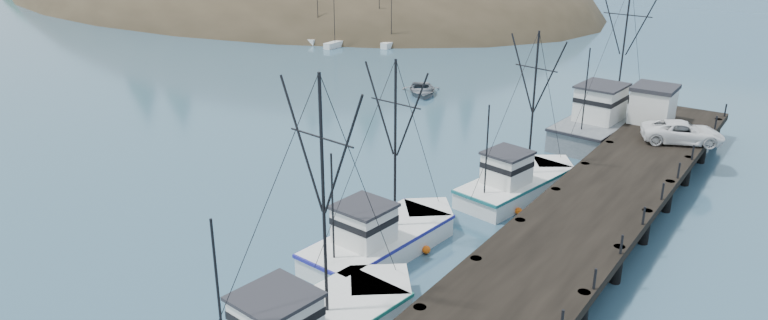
# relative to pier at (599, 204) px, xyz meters

# --- Properties ---
(ground) EXTENTS (400.00, 400.00, 0.00)m
(ground) POSITION_rel_pier_xyz_m (-14.00, -16.00, -1.69)
(ground) COLOR #2E5067
(ground) RESTS_ON ground
(pier) EXTENTS (6.00, 44.00, 2.00)m
(pier) POSITION_rel_pier_xyz_m (0.00, 0.00, 0.00)
(pier) COLOR black
(pier) RESTS_ON ground
(headland) EXTENTS (134.80, 78.00, 51.00)m
(headland) POSITION_rel_pier_xyz_m (-88.95, 62.61, -6.24)
(headland) COLOR #382D1E
(headland) RESTS_ON ground
(moored_sailboats) EXTENTS (20.08, 17.66, 6.35)m
(moored_sailboats) POSITION_rel_pier_xyz_m (-48.08, 40.12, -1.36)
(moored_sailboats) COLOR white
(moored_sailboats) RESTS_ON ground
(trawler_mid) EXTENTS (4.44, 10.80, 10.72)m
(trawler_mid) POSITION_rel_pier_xyz_m (-8.64, -8.95, -0.87)
(trawler_mid) COLOR white
(trawler_mid) RESTS_ON ground
(trawler_far) EXTENTS (4.88, 10.46, 10.76)m
(trawler_far) POSITION_rel_pier_xyz_m (-5.86, 2.27, -0.87)
(trawler_far) COLOR white
(trawler_far) RESTS_ON ground
(work_vessel) EXTENTS (5.30, 14.59, 12.31)m
(work_vessel) POSITION_rel_pier_xyz_m (-4.92, 17.17, -0.46)
(work_vessel) COLOR slate
(work_vessel) RESTS_ON ground
(pier_shed) EXTENTS (3.00, 3.20, 2.80)m
(pier_shed) POSITION_rel_pier_xyz_m (-1.50, 16.37, 1.73)
(pier_shed) COLOR silver
(pier_shed) RESTS_ON pier
(pickup_truck) EXTENTS (5.96, 4.45, 1.50)m
(pickup_truck) POSITION_rel_pier_xyz_m (1.50, 12.69, 1.06)
(pickup_truck) COLOR white
(pickup_truck) RESTS_ON pier
(motorboat) EXTENTS (6.17, 6.56, 1.11)m
(motorboat) POSITION_rel_pier_xyz_m (-23.73, 19.45, -1.69)
(motorboat) COLOR slate
(motorboat) RESTS_ON ground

